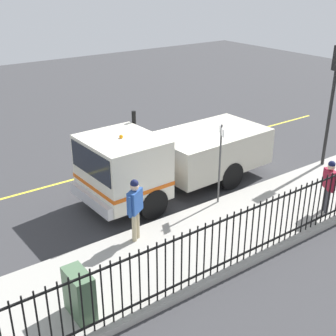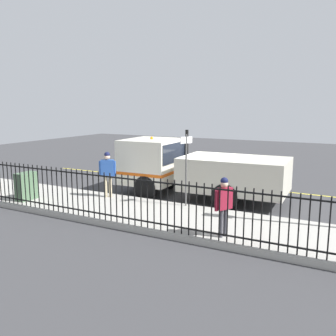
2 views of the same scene
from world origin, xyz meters
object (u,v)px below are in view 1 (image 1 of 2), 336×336
at_px(traffic_cone, 108,171).
at_px(street_sign, 220,156).
at_px(traffic_light_near, 334,83).
at_px(pedestrian_distant, 329,181).
at_px(utility_cabinet, 79,294).
at_px(worker_standing, 135,204).
at_px(work_truck, 166,157).

distance_m(traffic_cone, street_sign, 4.49).
xyz_separation_m(traffic_light_near, street_sign, (-0.04, -5.23, -1.51)).
bearing_deg(traffic_cone, traffic_light_near, 61.15).
bearing_deg(pedestrian_distant, utility_cabinet, 115.80).
height_order(worker_standing, traffic_cone, worker_standing).
bearing_deg(street_sign, work_truck, -157.50).
bearing_deg(worker_standing, work_truck, 8.99).
bearing_deg(work_truck, worker_standing, 127.84).
height_order(worker_standing, traffic_light_near, traffic_light_near).
xyz_separation_m(worker_standing, traffic_cone, (-4.14, 1.41, -0.94)).
distance_m(pedestrian_distant, utility_cabinet, 7.99).
relative_size(worker_standing, street_sign, 0.70).
height_order(pedestrian_distant, traffic_cone, pedestrian_distant).
bearing_deg(traffic_light_near, work_truck, 75.83).
bearing_deg(pedestrian_distant, work_truck, 63.42).
bearing_deg(work_truck, utility_cabinet, 125.67).
bearing_deg(traffic_cone, work_truck, 27.81).
height_order(work_truck, traffic_light_near, traffic_light_near).
height_order(pedestrian_distant, utility_cabinet, pedestrian_distant).
height_order(traffic_light_near, street_sign, traffic_light_near).
relative_size(utility_cabinet, street_sign, 0.41).
xyz_separation_m(pedestrian_distant, traffic_light_near, (-2.32, 3.00, 2.07)).
xyz_separation_m(work_truck, worker_standing, (2.08, -2.50, -0.02)).
bearing_deg(street_sign, utility_cabinet, -70.12).
bearing_deg(traffic_cone, street_sign, 25.41).
bearing_deg(traffic_cone, pedestrian_distant, 33.16).
bearing_deg(traffic_light_near, pedestrian_distant, 130.50).
distance_m(work_truck, traffic_light_near, 6.54).
bearing_deg(work_truck, traffic_cone, 25.84).
xyz_separation_m(pedestrian_distant, utility_cabinet, (-0.28, -7.97, -0.49)).
distance_m(work_truck, traffic_cone, 2.52).
distance_m(worker_standing, utility_cabinet, 3.12).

